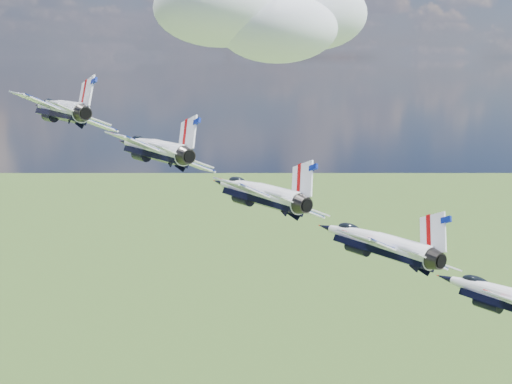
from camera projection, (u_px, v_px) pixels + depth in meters
name	position (u px, v px, depth m)	size (l,w,h in m)	color
cloud_far	(271.00, 13.00, 230.27)	(62.46, 49.08, 24.54)	white
jet_0	(58.00, 109.00, 76.63)	(10.78, 15.97, 4.77)	white
jet_1	(152.00, 148.00, 72.50)	(10.78, 15.97, 4.77)	white
jet_2	(256.00, 192.00, 68.36)	(10.78, 15.97, 4.77)	white
jet_3	(374.00, 242.00, 64.23)	(10.78, 15.97, 4.77)	white
jet_4	(508.00, 298.00, 60.09)	(10.78, 15.97, 4.77)	white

